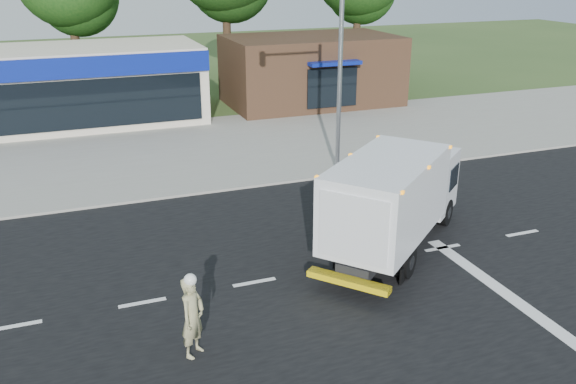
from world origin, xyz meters
name	(u,v)px	position (x,y,z in m)	size (l,w,h in m)	color
ground	(354,265)	(0.00, 0.00, 0.00)	(120.00, 120.00, 0.00)	#385123
road_asphalt	(354,264)	(0.00, 0.00, 0.00)	(60.00, 14.00, 0.02)	black
sidewalk	(263,175)	(0.00, 8.20, 0.06)	(60.00, 2.40, 0.12)	gray
parking_apron	(226,139)	(0.00, 14.00, 0.01)	(60.00, 9.00, 0.02)	gray
lane_markings	(420,277)	(1.35, -1.35, 0.02)	(55.20, 7.00, 0.01)	silver
ems_box_truck	(395,195)	(1.51, 0.48, 1.77)	(6.65, 6.11, 3.07)	black
emergency_worker	(193,316)	(-5.21, -2.58, 0.98)	(0.81, 0.81, 2.01)	tan
retail_strip_mall	(25,89)	(-9.00, 19.93, 2.01)	(18.00, 6.20, 4.00)	beige
brown_storefront	(311,70)	(7.00, 19.98, 2.00)	(10.00, 6.70, 4.00)	#382316
traffic_signal_pole	(325,52)	(2.35, 7.60, 4.92)	(3.51, 0.25, 8.00)	gray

